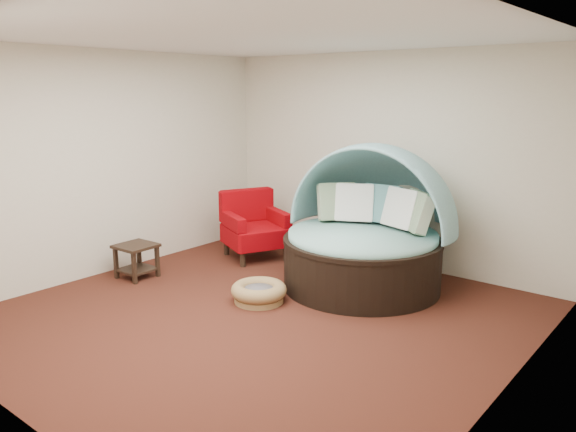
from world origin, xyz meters
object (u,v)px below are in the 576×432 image
Objects in this scene: pet_basket at (259,292)px; red_armchair at (254,227)px; canopy_daybed at (367,221)px; side_table at (136,256)px.

pet_basket is 1.79m from red_armchair.
canopy_daybed is 1.54m from pet_basket.
side_table is (-1.75, -0.34, 0.16)m from pet_basket.
pet_basket is at bearing 11.13° from side_table.
red_armchair is (-1.85, 0.03, -0.36)m from canopy_daybed.
side_table is (-2.37, -1.58, -0.51)m from canopy_daybed.
pet_basket is (-0.62, -1.23, -0.68)m from canopy_daybed.
red_armchair is at bearing 134.29° from pet_basket.
side_table reaches higher than pet_basket.
red_armchair is at bearing 174.04° from canopy_daybed.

